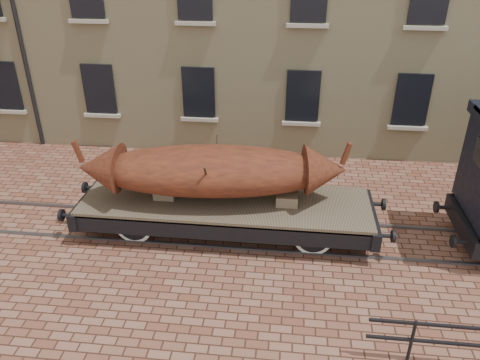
# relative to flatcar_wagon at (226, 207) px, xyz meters

# --- Properties ---
(ground) EXTENTS (90.00, 90.00, 0.00)m
(ground) POSITION_rel_flatcar_wagon_xyz_m (0.90, -0.00, -0.77)
(ground) COLOR brown
(rail_track) EXTENTS (30.00, 1.52, 0.06)m
(rail_track) POSITION_rel_flatcar_wagon_xyz_m (0.90, -0.00, -0.74)
(rail_track) COLOR #59595E
(rail_track) RESTS_ON ground
(flatcar_wagon) EXTENTS (8.23, 2.23, 1.24)m
(flatcar_wagon) POSITION_rel_flatcar_wagon_xyz_m (0.00, 0.00, 0.00)
(flatcar_wagon) COLOR #71614A
(flatcar_wagon) RESTS_ON ground
(iron_boat) EXTENTS (6.71, 2.38, 1.60)m
(iron_boat) POSITION_rel_flatcar_wagon_xyz_m (-0.32, -0.00, 1.02)
(iron_boat) COLOR maroon
(iron_boat) RESTS_ON flatcar_wagon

